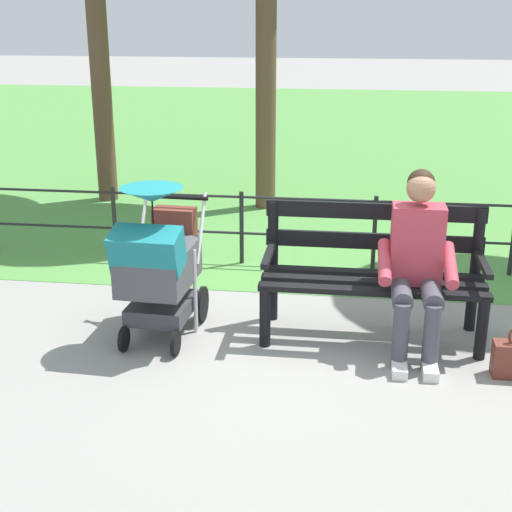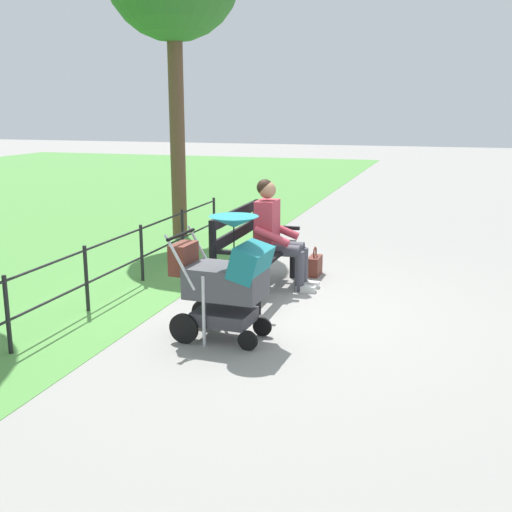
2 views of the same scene
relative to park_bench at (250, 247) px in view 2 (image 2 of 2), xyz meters
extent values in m
plane|color=gray|center=(0.56, 0.12, -0.53)|extent=(60.00, 60.00, 0.00)
cube|color=black|center=(0.00, -0.06, -0.08)|extent=(1.60, 0.10, 0.04)
cube|color=black|center=(0.00, 0.12, -0.08)|extent=(1.60, 0.10, 0.04)
cube|color=black|center=(0.00, 0.30, -0.08)|extent=(1.60, 0.10, 0.04)
cube|color=black|center=(0.00, -0.16, 0.14)|extent=(1.60, 0.04, 0.12)
cube|color=black|center=(0.00, -0.16, 0.37)|extent=(1.60, 0.04, 0.12)
cylinder|color=black|center=(-0.75, 0.32, -0.30)|extent=(0.08, 0.08, 0.45)
cylinder|color=black|center=(-0.75, -0.16, -0.05)|extent=(0.08, 0.08, 0.95)
cube|color=black|center=(-0.75, 0.12, 0.10)|extent=(0.05, 0.56, 0.04)
cylinder|color=black|center=(0.75, 0.31, -0.30)|extent=(0.08, 0.08, 0.45)
cylinder|color=black|center=(0.75, -0.17, -0.05)|extent=(0.08, 0.08, 0.95)
cube|color=black|center=(0.75, 0.11, 0.10)|extent=(0.05, 0.56, 0.04)
cylinder|color=#42424C|center=(-0.39, 0.34, -0.06)|extent=(0.14, 0.40, 0.14)
cylinder|color=#42424C|center=(-0.19, 0.33, -0.06)|extent=(0.14, 0.40, 0.14)
cylinder|color=#42424C|center=(-0.39, 0.54, -0.29)|extent=(0.11, 0.11, 0.47)
cylinder|color=#42424C|center=(-0.19, 0.53, -0.29)|extent=(0.11, 0.11, 0.47)
cube|color=silver|center=(-0.39, 0.62, -0.49)|extent=(0.10, 0.22, 0.07)
cube|color=silver|center=(-0.19, 0.61, -0.49)|extent=(0.10, 0.22, 0.07)
cube|color=#B23847|center=(-0.29, 0.12, 0.22)|extent=(0.36, 0.22, 0.56)
cylinder|color=#B23847|center=(-0.51, 0.24, 0.12)|extent=(0.09, 0.43, 0.23)
cylinder|color=#B23847|center=(-0.07, 0.23, 0.12)|extent=(0.09, 0.43, 0.23)
sphere|color=#A37556|center=(-0.29, 0.12, 0.62)|extent=(0.20, 0.20, 0.20)
sphere|color=black|center=(-0.29, 0.09, 0.65)|extent=(0.19, 0.19, 0.19)
cylinder|color=black|center=(1.28, -0.05, -0.39)|extent=(0.04, 0.28, 0.28)
cylinder|color=black|center=(1.74, -0.07, -0.39)|extent=(0.04, 0.28, 0.28)
cylinder|color=black|center=(1.35, 0.55, -0.44)|extent=(0.04, 0.18, 0.18)
cylinder|color=black|center=(1.73, 0.53, -0.44)|extent=(0.04, 0.18, 0.18)
cube|color=#38383D|center=(1.53, 0.24, -0.31)|extent=(0.45, 0.54, 0.12)
cylinder|color=silver|center=(1.29, 0.15, -0.20)|extent=(0.03, 0.03, 0.65)
cylinder|color=silver|center=(1.75, 0.13, -0.20)|extent=(0.03, 0.03, 0.65)
cube|color=#47474C|center=(1.53, 0.26, 0.02)|extent=(0.49, 0.70, 0.28)
cube|color=#19727A|center=(1.54, 0.50, 0.22)|extent=(0.50, 0.33, 0.33)
cylinder|color=black|center=(1.50, -0.18, 0.42)|extent=(0.52, 0.06, 0.03)
cylinder|color=silver|center=(1.28, -0.07, 0.22)|extent=(0.04, 0.30, 0.49)
cylinder|color=silver|center=(1.74, -0.09, 0.22)|extent=(0.04, 0.30, 0.49)
cone|color=#19727A|center=(1.53, 0.34, 0.57)|extent=(0.46, 0.46, 0.10)
cylinder|color=black|center=(1.53, 0.34, 0.39)|extent=(0.01, 0.01, 0.30)
cube|color=brown|center=(1.50, -0.16, 0.20)|extent=(0.33, 0.18, 0.28)
cube|color=brown|center=(-0.95, 0.55, -0.41)|extent=(0.32, 0.14, 0.24)
torus|color=brown|center=(-0.95, 0.55, -0.24)|extent=(0.16, 0.02, 0.16)
cylinder|color=black|center=(-2.51, -1.41, -0.18)|extent=(0.04, 0.04, 0.70)
cylinder|color=black|center=(-1.28, -1.41, -0.18)|extent=(0.04, 0.04, 0.70)
cylinder|color=black|center=(-0.05, -1.41, -0.18)|extent=(0.04, 0.04, 0.70)
cylinder|color=black|center=(1.18, -1.41, -0.18)|extent=(0.04, 0.04, 0.70)
cylinder|color=black|center=(2.41, -1.41, -0.18)|extent=(0.04, 0.04, 0.70)
cylinder|color=black|center=(0.56, -1.41, 0.12)|extent=(6.15, 0.02, 0.02)
cylinder|color=black|center=(0.56, -1.41, -0.23)|extent=(6.15, 0.02, 0.02)
cylinder|color=brown|center=(-2.72, -2.09, 1.16)|extent=(0.24, 0.24, 3.37)
camera|label=1|loc=(0.19, 5.00, 1.80)|focal=50.77mm
camera|label=2|loc=(6.65, 2.13, 1.55)|focal=44.14mm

